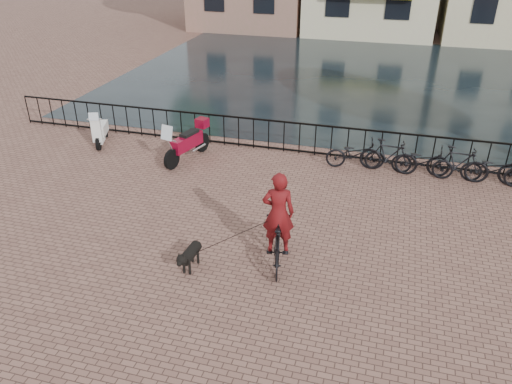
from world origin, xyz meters
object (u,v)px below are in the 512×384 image
(cyclist, at_px, (278,225))
(scooter, at_px, (100,125))
(dog, at_px, (191,256))
(motorcycle, at_px, (187,138))

(cyclist, relative_size, scooter, 1.74)
(dog, relative_size, scooter, 0.62)
(cyclist, bearing_deg, motorcycle, -61.05)
(scooter, bearing_deg, dog, -65.41)
(motorcycle, bearing_deg, dog, -51.43)
(dog, distance_m, scooter, 7.74)
(cyclist, distance_m, dog, 1.95)
(scooter, bearing_deg, cyclist, -54.24)
(cyclist, xyz_separation_m, dog, (-1.71, -0.64, -0.66))
(motorcycle, height_order, scooter, motorcycle)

